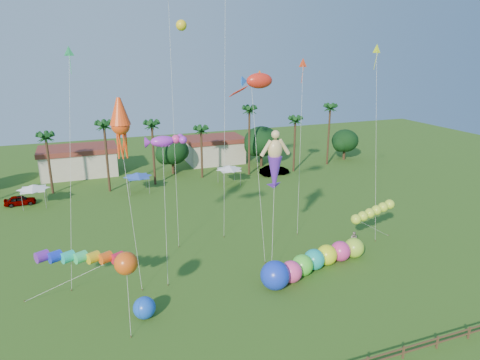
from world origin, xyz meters
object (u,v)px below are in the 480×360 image
object	(u,v)px
spectator_b	(354,240)
blue_ball	(144,308)
car_a	(20,200)
car_b	(274,170)
caterpillar_inflatable	(311,262)

from	to	relation	value
spectator_b	blue_ball	world-z (taller)	spectator_b
spectator_b	blue_ball	bearing A→B (deg)	-122.73
car_a	car_b	bearing A→B (deg)	-90.22
car_a	blue_ball	bearing A→B (deg)	-161.00
car_b	caterpillar_inflatable	bearing A→B (deg)	156.53
spectator_b	caterpillar_inflatable	world-z (taller)	caterpillar_inflatable
blue_ball	car_a	bearing A→B (deg)	110.54
caterpillar_inflatable	car_a	bearing A→B (deg)	117.20
car_b	car_a	bearing A→B (deg)	86.97
caterpillar_inflatable	blue_ball	world-z (taller)	caterpillar_inflatable
car_b	blue_ball	size ratio (longest dim) A/B	2.77
car_a	caterpillar_inflatable	world-z (taller)	caterpillar_inflatable
car_a	car_b	world-z (taller)	car_b
car_a	caterpillar_inflatable	xyz separation A→B (m)	(27.96, -30.42, 0.43)
spectator_b	blue_ball	xyz separation A→B (m)	(-22.97, -4.69, -0.02)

